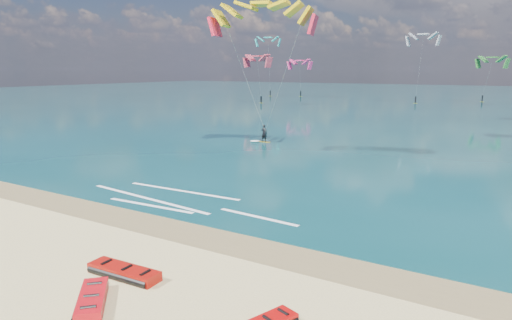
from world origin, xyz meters
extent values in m
plane|color=tan|center=(0.00, 40.00, 0.00)|extent=(320.00, 320.00, 0.00)
cube|color=brown|center=(0.00, 3.00, 0.00)|extent=(320.00, 2.40, 0.01)
cube|color=#0B393E|center=(0.00, 104.00, 0.02)|extent=(320.00, 200.00, 0.04)
cube|color=gold|center=(-6.54, 26.27, 0.07)|extent=(1.25, 0.40, 0.06)
imported|color=black|center=(-6.54, 26.27, 0.91)|extent=(0.62, 0.43, 1.65)
cylinder|color=black|center=(-6.26, 26.00, 1.15)|extent=(0.51, 0.04, 0.04)
cube|color=white|center=(-1.46, 8.10, 0.04)|extent=(7.75, 0.52, 0.01)
cube|color=white|center=(-2.12, 5.89, 0.04)|extent=(9.24, 1.20, 0.01)
cube|color=white|center=(4.75, 6.30, 0.04)|extent=(4.48, 0.56, 0.01)
cube|color=white|center=(-1.05, 5.00, 0.04)|extent=(5.48, 0.54, 0.01)
camera|label=1|loc=(15.53, -11.70, 7.05)|focal=32.00mm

